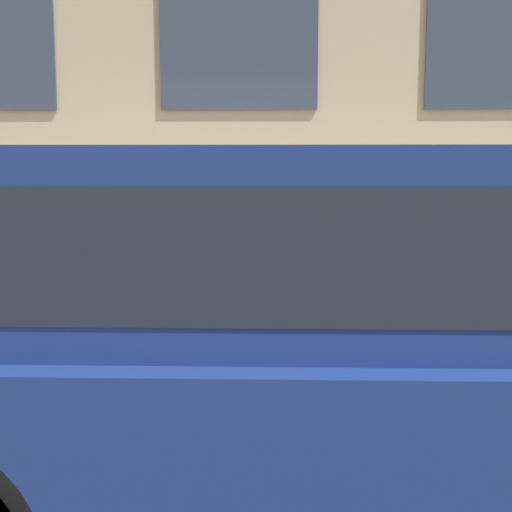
# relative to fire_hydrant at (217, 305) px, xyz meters

# --- Properties ---
(ground_plane) EXTENTS (80.00, 80.00, 0.00)m
(ground_plane) POSITION_rel_fire_hydrant_xyz_m (-0.64, -0.02, -0.59)
(ground_plane) COLOR #38383A
(sidewalk) EXTENTS (3.09, 60.00, 0.17)m
(sidewalk) POSITION_rel_fire_hydrant_xyz_m (0.91, -0.02, -0.50)
(sidewalk) COLOR #9E9B93
(sidewalk) RESTS_ON ground_plane
(fire_hydrant) EXTENTS (0.28, 0.41, 0.82)m
(fire_hydrant) POSITION_rel_fire_hydrant_xyz_m (0.00, 0.00, 0.00)
(fire_hydrant) COLOR gray
(fire_hydrant) RESTS_ON sidewalk
(person) EXTENTS (0.37, 0.24, 1.52)m
(person) POSITION_rel_fire_hydrant_xyz_m (0.06, -0.53, 0.49)
(person) COLOR navy
(person) RESTS_ON sidewalk
(parked_truck_navy_near) EXTENTS (2.00, 4.80, 1.62)m
(parked_truck_navy_near) POSITION_rel_fire_hydrant_xyz_m (-1.86, -0.88, 0.37)
(parked_truck_navy_near) COLOR black
(parked_truck_navy_near) RESTS_ON ground_plane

